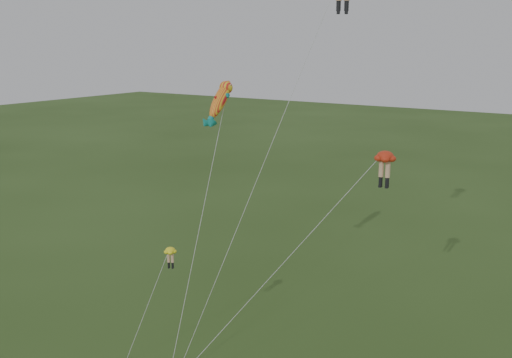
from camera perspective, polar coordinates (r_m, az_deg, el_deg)
The scene contains 3 objects.
legs_kite_red_mid at distance 34.74m, azimuth 12.37°, elevation 1.52°, with size 8.93×11.70×13.14m.
legs_kite_yellow at distance 34.94m, azimuth -8.92°, elevation -8.07°, with size 2.90×2.57×7.50m.
fish_kite at distance 36.05m, azimuth -3.63°, elevation 7.77°, with size 2.08×8.84×17.32m.
Camera 1 is at (20.51, -23.96, 19.33)m, focal length 40.00 mm.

